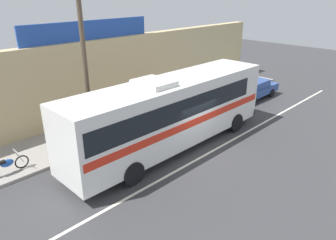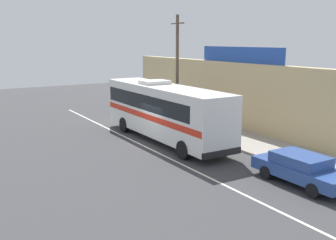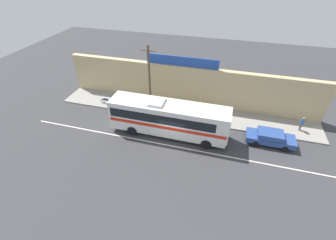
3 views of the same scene
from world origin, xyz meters
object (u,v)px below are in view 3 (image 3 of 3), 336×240
at_px(utility_pole, 150,81).
at_px(motorcycle_green, 119,103).
at_px(intercity_bus, 168,117).
at_px(pedestrian_by_curb, 302,123).
at_px(parked_car, 270,137).
at_px(motorcycle_orange, 107,101).

height_order(utility_pole, motorcycle_green, utility_pole).
height_order(intercity_bus, pedestrian_by_curb, intercity_bus).
bearing_deg(utility_pole, parked_car, -6.99).
relative_size(intercity_bus, utility_pole, 1.48).
xyz_separation_m(motorcycle_green, pedestrian_by_curb, (20.14, 0.94, 0.50)).
bearing_deg(motorcycle_green, utility_pole, -4.79).
xyz_separation_m(parked_car, motorcycle_orange, (-18.65, 2.11, -0.17)).
xyz_separation_m(intercity_bus, parked_car, (9.99, 1.26, -1.33)).
distance_m(parked_car, pedestrian_by_curb, 4.31).
distance_m(intercity_bus, motorcycle_green, 7.78).
bearing_deg(pedestrian_by_curb, intercity_bus, -162.70).
xyz_separation_m(motorcycle_orange, pedestrian_by_curb, (21.86, 0.75, 0.50)).
bearing_deg(utility_pole, pedestrian_by_curb, 4.60).
xyz_separation_m(parked_car, pedestrian_by_curb, (3.21, 2.85, 0.33)).
xyz_separation_m(motorcycle_green, motorcycle_orange, (-1.72, 0.19, 0.00)).
bearing_deg(pedestrian_by_curb, parked_car, -138.37).
bearing_deg(motorcycle_orange, utility_pole, -5.25).
distance_m(motorcycle_green, motorcycle_orange, 1.73).
bearing_deg(motorcycle_green, intercity_bus, -24.53).
xyz_separation_m(intercity_bus, pedestrian_by_curb, (13.20, 4.11, -1.00)).
relative_size(motorcycle_green, motorcycle_orange, 1.07).
relative_size(utility_pole, pedestrian_by_curb, 4.98).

